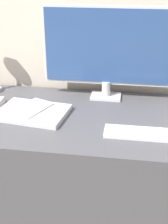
{
  "coord_description": "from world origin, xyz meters",
  "views": [
    {
      "loc": [
        0.2,
        -1.09,
        1.36
      ],
      "look_at": [
        0.02,
        0.12,
        0.76
      ],
      "focal_mm": 50.0,
      "sensor_mm": 36.0,
      "label": 1
    }
  ],
  "objects_px": {
    "ereader": "(32,108)",
    "monitor": "(107,49)",
    "keyboard": "(142,133)",
    "laptop": "(33,112)"
  },
  "relations": [
    {
      "from": "ereader",
      "to": "monitor",
      "type": "bearing_deg",
      "value": 37.16
    },
    {
      "from": "keyboard",
      "to": "monitor",
      "type": "bearing_deg",
      "value": 115.84
    },
    {
      "from": "monitor",
      "to": "laptop",
      "type": "bearing_deg",
      "value": -140.87
    },
    {
      "from": "laptop",
      "to": "ereader",
      "type": "distance_m",
      "value": 0.02
    },
    {
      "from": "laptop",
      "to": "ereader",
      "type": "height_order",
      "value": "ereader"
    },
    {
      "from": "monitor",
      "to": "keyboard",
      "type": "distance_m",
      "value": 0.49
    },
    {
      "from": "keyboard",
      "to": "ereader",
      "type": "distance_m",
      "value": 0.53
    },
    {
      "from": "monitor",
      "to": "ereader",
      "type": "height_order",
      "value": "monitor"
    },
    {
      "from": "keyboard",
      "to": "laptop",
      "type": "distance_m",
      "value": 0.52
    },
    {
      "from": "monitor",
      "to": "ereader",
      "type": "bearing_deg",
      "value": -142.84
    }
  ]
}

